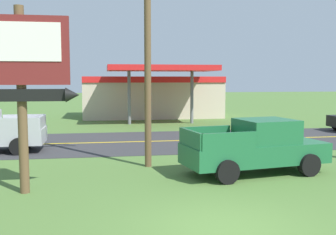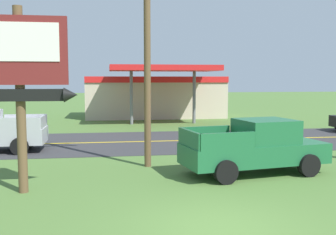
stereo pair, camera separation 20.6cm
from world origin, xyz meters
name	(u,v)px [view 1 (the left image)]	position (x,y,z in m)	size (l,w,h in m)	color
ground_plane	(224,229)	(0.00, 0.00, 0.00)	(180.00, 180.00, 0.00)	#4C7033
road_asphalt	(153,141)	(0.00, 13.00, 0.01)	(140.00, 8.00, 0.02)	#333335
road_centre_line	(153,141)	(0.00, 13.00, 0.02)	(126.00, 0.20, 0.01)	gold
motel_sign	(22,69)	(-4.98, 3.65, 3.70)	(3.09, 0.54, 5.54)	brown
utility_pole	(148,43)	(-0.97, 6.84, 4.77)	(2.04, 0.26, 8.91)	brown
gas_station	(152,95)	(1.65, 27.24, 1.94)	(12.00, 11.50, 4.40)	beige
pickup_green_parked_on_lawn	(256,147)	(2.76, 5.06, 0.96)	(5.46, 2.90, 1.96)	#1E6038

